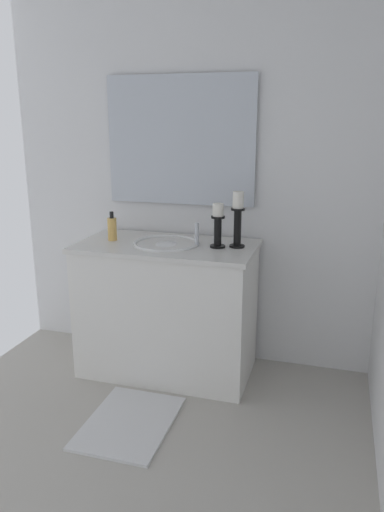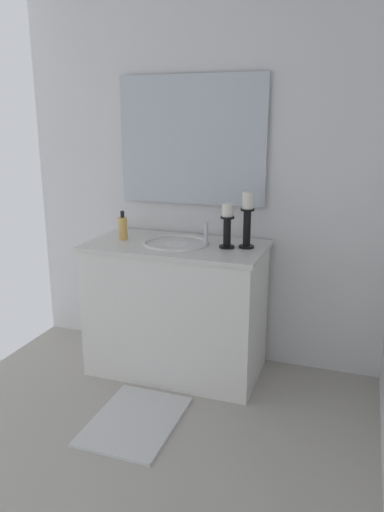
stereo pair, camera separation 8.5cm
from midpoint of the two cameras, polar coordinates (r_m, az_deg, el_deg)
floor at (r=2.45m, az=-9.40°, el=-24.61°), size 2.83×2.41×0.02m
wall_left at (r=3.20m, az=1.90°, el=9.50°), size 0.04×2.41×2.45m
vanity_cabinet at (r=3.11m, az=-1.01°, el=-6.03°), size 0.58×1.09×0.83m
sink_basin at (r=2.99m, az=-1.03°, el=0.71°), size 0.40×0.40×0.24m
mirror at (r=3.16m, az=0.71°, el=13.16°), size 0.02×0.96×0.79m
candle_holder_tall at (r=2.87m, az=7.24°, el=4.36°), size 0.09×0.09×0.33m
candle_holder_short at (r=2.87m, az=4.93°, el=3.60°), size 0.09×0.09×0.26m
soap_bottle at (r=3.10m, az=-7.21°, el=3.26°), size 0.06×0.06×0.18m
bath_mat at (r=2.79m, az=-5.67°, el=-18.41°), size 0.60×0.44×0.02m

